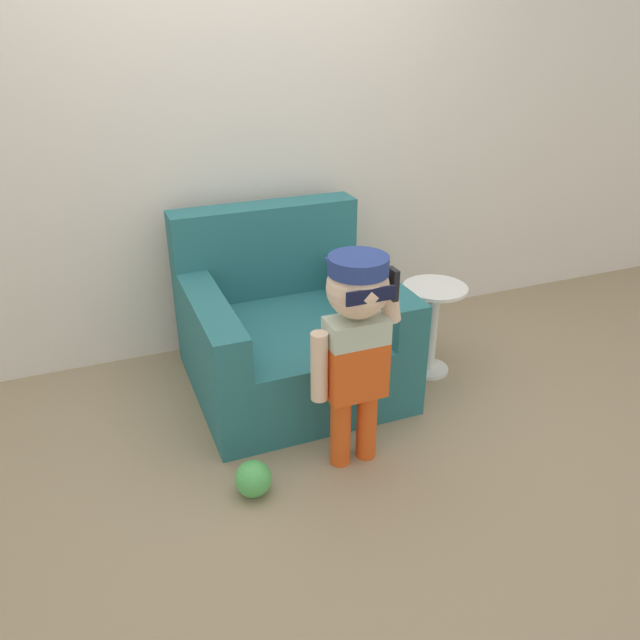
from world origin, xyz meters
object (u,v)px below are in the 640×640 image
armchair (288,330)px  toy_ball (253,479)px  person_child (356,331)px  side_table (432,321)px

armchair → toy_ball: armchair is taller
person_child → side_table: size_ratio=1.89×
side_table → toy_ball: size_ratio=3.31×
person_child → toy_ball: 0.75m
toy_ball → armchair: bearing=61.6°
side_table → toy_ball: side_table is taller
person_child → toy_ball: person_child is taller
armchair → toy_ball: size_ratio=6.62×
person_child → toy_ball: bearing=-173.4°
person_child → side_table: (0.72, 0.55, -0.34)m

